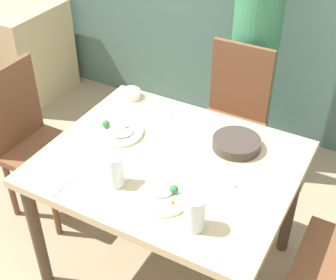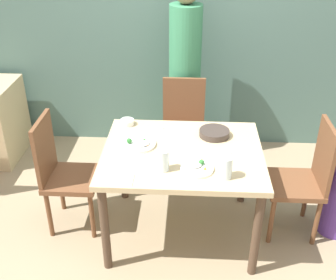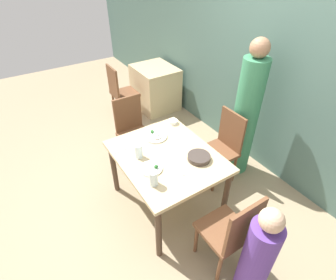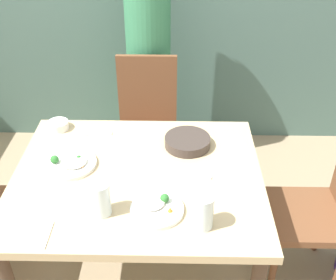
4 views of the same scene
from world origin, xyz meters
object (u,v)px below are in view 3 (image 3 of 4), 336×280
at_px(bowl_curry, 199,157).
at_px(glass_water_tall, 153,178).
at_px(chair_child_spot, 231,231).
at_px(person_child, 257,259).
at_px(chair_adult_spot, 223,146).
at_px(person_adult, 246,116).
at_px(plate_rice_adult, 156,136).

bearing_deg(bowl_curry, glass_water_tall, -85.00).
bearing_deg(chair_child_spot, person_child, 90.00).
xyz_separation_m(person_child, glass_water_tall, (-0.92, -0.39, 0.31)).
distance_m(chair_child_spot, person_child, 0.29).
relative_size(chair_adult_spot, glass_water_tall, 6.22).
distance_m(chair_adult_spot, glass_water_tall, 1.21).
distance_m(chair_adult_spot, person_adult, 0.45).
bearing_deg(person_child, glass_water_tall, -157.28).
bearing_deg(chair_adult_spot, person_child, -31.47).
xyz_separation_m(person_adult, glass_water_tall, (0.29, -1.44, -0.01)).
bearing_deg(bowl_curry, chair_child_spot, -13.61).
xyz_separation_m(chair_child_spot, bowl_curry, (-0.68, 0.16, 0.27)).
bearing_deg(chair_adult_spot, chair_child_spot, -38.78).
bearing_deg(bowl_curry, plate_rice_adult, -162.32).
bearing_deg(plate_rice_adult, person_adult, 74.04).
bearing_deg(chair_child_spot, glass_water_tall, -58.59).
xyz_separation_m(chair_adult_spot, plate_rice_adult, (-0.30, -0.75, 0.25)).
xyz_separation_m(bowl_curry, glass_water_tall, (0.05, -0.55, 0.05)).
relative_size(chair_child_spot, plate_rice_adult, 3.77).
bearing_deg(person_child, bowl_curry, 170.36).
bearing_deg(chair_child_spot, person_adult, -138.82).
xyz_separation_m(person_adult, plate_rice_adult, (-0.30, -1.07, -0.07)).
height_order(person_child, glass_water_tall, person_child).
xyz_separation_m(chair_child_spot, person_child, (0.29, -0.00, 0.00)).
xyz_separation_m(person_adult, person_child, (1.21, -1.06, -0.32)).
height_order(chair_adult_spot, plate_rice_adult, chair_adult_spot).
bearing_deg(glass_water_tall, plate_rice_adult, 147.93).
xyz_separation_m(person_adult, bowl_curry, (0.24, -0.89, -0.06)).
distance_m(person_child, plate_rice_adult, 1.54).
bearing_deg(chair_child_spot, plate_rice_adult, -89.50).
height_order(chair_child_spot, glass_water_tall, chair_child_spot).
bearing_deg(person_adult, chair_adult_spot, -90.00).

